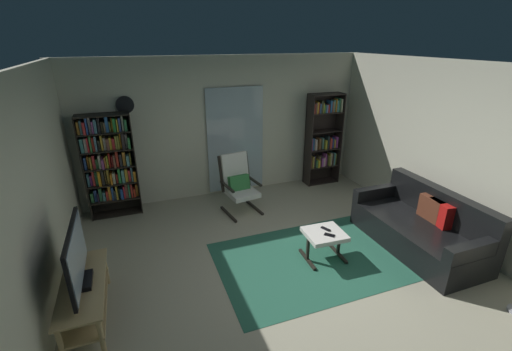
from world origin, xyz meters
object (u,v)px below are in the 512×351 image
bookshelf_near_tv (109,162)px  cell_phone (330,235)px  tv_stand (85,297)px  bookshelf_near_sofa (323,138)px  tv_remote (326,229)px  television (77,258)px  wall_clock (125,105)px  leather_sofa (421,228)px  ottoman (324,237)px  lounge_armchair (238,182)px

bookshelf_near_tv → cell_phone: size_ratio=12.59×
tv_stand → bookshelf_near_sofa: bearing=30.3°
tv_remote → television: bearing=159.5°
television → bookshelf_near_sofa: size_ratio=0.55×
tv_remote → wall_clock: size_ratio=0.50×
bookshelf_near_sofa → leather_sofa: size_ratio=0.98×
bookshelf_near_sofa → ottoman: (-1.36, -2.42, -0.62)m
bookshelf_near_sofa → ottoman: bookshelf_near_sofa is taller
tv_stand → cell_phone: bearing=0.4°
wall_clock → cell_phone: bearing=-48.8°
bookshelf_near_tv → lounge_armchair: (2.05, -0.61, -0.42)m
bookshelf_near_sofa → television: bearing=-149.9°
lounge_armchair → cell_phone: 2.02m
leather_sofa → ottoman: size_ratio=3.53×
ottoman → tv_remote: size_ratio=3.76×
tv_stand → tv_remote: bearing=3.2°
tv_stand → bookshelf_near_tv: size_ratio=0.70×
tv_stand → tv_remote: tv_stand is taller
tv_remote → bookshelf_near_tv: bearing=116.1°
bookshelf_near_sofa → wall_clock: 3.81m
lounge_armchair → ottoman: 1.93m
tv_stand → bookshelf_near_sofa: bookshelf_near_sofa is taller
ottoman → cell_phone: size_ratio=3.87×
lounge_armchair → bookshelf_near_sofa: bearing=17.0°
tv_stand → lounge_armchair: size_ratio=1.20×
bookshelf_near_tv → lounge_armchair: size_ratio=1.72×
lounge_armchair → leather_sofa: bearing=-43.5°
leather_sofa → wall_clock: bearing=143.6°
bookshelf_near_sofa → lounge_armchair: size_ratio=1.83×
leather_sofa → lounge_armchair: lounge_armchair is taller
tv_stand → television: 0.48m
leather_sofa → cell_phone: leather_sofa is taller
television → leather_sofa: (4.47, -0.14, -0.49)m
bookshelf_near_sofa → lounge_armchair: bookshelf_near_sofa is taller
bookshelf_near_tv → wall_clock: size_ratio=6.08×
tv_stand → bookshelf_near_tv: (0.28, 2.53, 0.64)m
television → wall_clock: size_ratio=3.55×
bookshelf_near_tv → bookshelf_near_sofa: bookshelf_near_sofa is taller
television → wall_clock: bearing=76.5°
television → ottoman: size_ratio=1.90×
television → lounge_armchair: size_ratio=1.01×
leather_sofa → cell_phone: size_ratio=13.66×
tv_stand → leather_sofa: bearing=-1.5°
television → cell_phone: size_ratio=7.34×
bookshelf_near_sofa → ottoman: size_ratio=3.45×
tv_stand → wall_clock: size_ratio=4.25×
cell_phone → bookshelf_near_tv: bearing=93.1°
bookshelf_near_sofa → wall_clock: (-3.70, 0.17, 0.89)m
lounge_armchair → ottoman: size_ratio=1.89×
television → ottoman: television is taller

